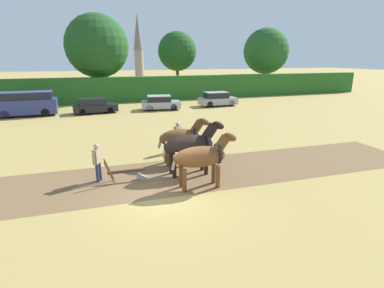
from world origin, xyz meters
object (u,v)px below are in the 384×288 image
(church_spire, at_px, (138,45))
(plow, at_px, (130,173))
(tree_center_left, at_px, (177,51))
(farmer_beside_team, at_px, (178,135))
(parked_car_center_left, at_px, (160,103))
(farmer_at_plow, at_px, (98,160))
(tree_center, at_px, (266,51))
(draft_horse_lead_left, at_px, (202,157))
(tree_left, at_px, (97,46))
(parked_van, at_px, (26,104))
(parked_car_left, at_px, (95,106))
(draft_horse_trail_left, at_px, (182,138))
(parked_car_center, at_px, (217,99))
(draft_horse_lead_right, at_px, (191,145))

(church_spire, relative_size, plow, 8.59)
(tree_center_left, height_order, farmer_beside_team, tree_center_left)
(plow, bearing_deg, parked_car_center_left, 74.49)
(farmer_at_plow, xyz_separation_m, parked_car_center_left, (6.72, 17.18, -0.28))
(tree_center, bearing_deg, draft_horse_lead_left, -125.74)
(tree_left, relative_size, draft_horse_lead_left, 3.61)
(parked_van, height_order, parked_car_left, parked_van)
(tree_center, xyz_separation_m, parked_car_center_left, (-18.78, -10.74, -5.34))
(farmer_at_plow, bearing_deg, draft_horse_trail_left, 43.91)
(draft_horse_trail_left, bearing_deg, tree_left, 97.79)
(parked_van, bearing_deg, parked_car_left, -4.60)
(parked_car_center_left, relative_size, parked_car_center, 1.00)
(farmer_at_plow, bearing_deg, tree_center, 76.50)
(tree_center_left, distance_m, draft_horse_lead_left, 32.67)
(church_spire, height_order, draft_horse_lead_right, church_spire)
(draft_horse_trail_left, bearing_deg, draft_horse_lead_left, -89.99)
(tree_center_left, xyz_separation_m, farmer_beside_team, (-7.71, -26.33, -4.96))
(plow, height_order, parked_car_center_left, parked_car_center_left)
(tree_center, xyz_separation_m, parked_car_center, (-12.31, -10.36, -5.31))
(parked_car_left, bearing_deg, tree_center_left, 41.33)
(tree_left, xyz_separation_m, church_spire, (11.11, 37.82, 1.66))
(parked_car_left, bearing_deg, church_spire, 71.44)
(tree_center, bearing_deg, church_spire, 109.64)
(parked_car_center, bearing_deg, farmer_at_plow, -126.56)
(draft_horse_lead_right, distance_m, parked_car_center, 20.22)
(church_spire, distance_m, farmer_at_plow, 66.00)
(tree_center_left, distance_m, draft_horse_trail_left, 29.71)
(parked_car_left, bearing_deg, tree_left, 79.50)
(tree_center, distance_m, draft_horse_lead_left, 37.15)
(tree_center, distance_m, draft_horse_trail_left, 34.67)
(tree_center_left, distance_m, tree_center, 13.46)
(tree_center_left, xyz_separation_m, parked_car_center_left, (-5.40, -12.13, -5.24))
(tree_center, distance_m, parked_car_left, 27.82)
(draft_horse_lead_right, bearing_deg, draft_horse_lead_left, -90.17)
(draft_horse_trail_left, distance_m, parked_car_center, 18.84)
(parked_van, xyz_separation_m, parked_car_center, (18.73, -0.20, -0.39))
(tree_center_left, height_order, parked_car_center, tree_center_left)
(tree_center_left, xyz_separation_m, church_spire, (0.36, 35.11, 2.15))
(draft_horse_lead_left, xyz_separation_m, parked_van, (-9.51, 19.75, -0.19))
(plow, relative_size, farmer_beside_team, 1.07)
(parked_van, bearing_deg, tree_center_left, 32.59)
(draft_horse_lead_left, relative_size, parked_car_center_left, 0.69)
(tree_left, relative_size, parked_car_center, 2.48)
(parked_car_center_left, bearing_deg, draft_horse_lead_left, -89.35)
(farmer_beside_team, relative_size, parked_car_center, 0.41)
(tree_center_left, xyz_separation_m, parked_van, (-17.65, -11.55, -4.82))
(draft_horse_trail_left, bearing_deg, plow, -150.85)
(parked_car_left, distance_m, parked_car_center, 12.87)
(farmer_at_plow, bearing_deg, parked_van, 136.22)
(plow, relative_size, farmer_at_plow, 1.07)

